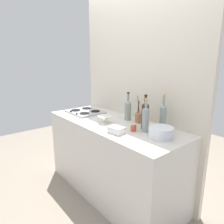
# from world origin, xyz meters

# --- Properties ---
(ground_plane) EXTENTS (6.00, 6.00, 0.00)m
(ground_plane) POSITION_xyz_m (0.00, 0.00, 0.00)
(ground_plane) COLOR gray
(ground_plane) RESTS_ON ground
(counter_block) EXTENTS (1.80, 0.70, 0.90)m
(counter_block) POSITION_xyz_m (0.00, 0.00, 0.45)
(counter_block) COLOR silver
(counter_block) RESTS_ON ground
(backsplash_panel) EXTENTS (1.90, 0.06, 2.46)m
(backsplash_panel) POSITION_xyz_m (0.00, 0.38, 1.23)
(backsplash_panel) COLOR beige
(backsplash_panel) RESTS_ON ground
(stovetop_hob) EXTENTS (0.45, 0.39, 0.04)m
(stovetop_hob) POSITION_xyz_m (-0.57, -0.00, 0.91)
(stovetop_hob) COLOR #B2B2B7
(stovetop_hob) RESTS_ON counter_block
(plate_stack) EXTENTS (0.23, 0.23, 0.10)m
(plate_stack) POSITION_xyz_m (0.66, 0.04, 0.95)
(plate_stack) COLOR white
(plate_stack) RESTS_ON counter_block
(wine_bottle_leftmost) EXTENTS (0.07, 0.07, 0.36)m
(wine_bottle_leftmost) POSITION_xyz_m (0.40, 0.11, 1.05)
(wine_bottle_leftmost) COLOR #472314
(wine_bottle_leftmost) RESTS_ON counter_block
(wine_bottle_mid_left) EXTENTS (0.06, 0.06, 0.37)m
(wine_bottle_mid_left) POSITION_xyz_m (0.53, 0.23, 1.04)
(wine_bottle_mid_left) COLOR gray
(wine_bottle_mid_left) RESTS_ON counter_block
(wine_bottle_mid_right) EXTENTS (0.08, 0.08, 0.33)m
(wine_bottle_mid_right) POSITION_xyz_m (0.05, 0.20, 1.03)
(wine_bottle_mid_right) COLOR gray
(wine_bottle_mid_right) RESTS_ON counter_block
(wine_bottle_rightmost) EXTENTS (0.07, 0.07, 0.34)m
(wine_bottle_rightmost) POSITION_xyz_m (0.46, 0.04, 1.04)
(wine_bottle_rightmost) COLOR gray
(wine_bottle_rightmost) RESTS_ON counter_block
(mixing_bowl) EXTENTS (0.16, 0.16, 0.08)m
(mixing_bowl) POSITION_xyz_m (-0.03, -0.08, 0.95)
(mixing_bowl) COLOR white
(mixing_bowl) RESTS_ON counter_block
(butter_dish) EXTENTS (0.17, 0.13, 0.07)m
(butter_dish) POSITION_xyz_m (0.31, -0.20, 0.93)
(butter_dish) COLOR white
(butter_dish) RESTS_ON counter_block
(utensil_crock) EXTENTS (0.08, 0.08, 0.31)m
(utensil_crock) POSITION_xyz_m (0.21, 0.22, 0.96)
(utensil_crock) COLOR #996B4C
(utensil_crock) RESTS_ON counter_block
(condiment_jar_front) EXTENTS (0.06, 0.06, 0.08)m
(condiment_jar_front) POSITION_xyz_m (0.38, -0.03, 0.94)
(condiment_jar_front) COLOR #C64C2D
(condiment_jar_front) RESTS_ON counter_block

